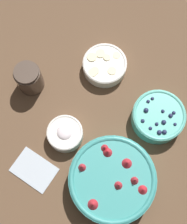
{
  "coord_description": "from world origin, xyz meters",
  "views": [
    {
      "loc": [
        -0.19,
        0.21,
        0.98
      ],
      "look_at": [
        -0.01,
        -0.02,
        0.05
      ],
      "focal_mm": 50.0,
      "sensor_mm": 36.0,
      "label": 1
    }
  ],
  "objects_px": {
    "bowl_cream": "(65,134)",
    "bowl_blueberries": "(158,117)",
    "bowl_bananas": "(105,65)",
    "jar_chocolate": "(29,79)",
    "bowl_strawberries": "(112,179)"
  },
  "relations": [
    {
      "from": "bowl_strawberries",
      "to": "bowl_bananas",
      "type": "distance_m",
      "value": 0.38
    },
    {
      "from": "bowl_bananas",
      "to": "bowl_cream",
      "type": "xyz_separation_m",
      "value": [
        -0.04,
        0.27,
        0.0
      ]
    },
    {
      "from": "bowl_strawberries",
      "to": "bowl_blueberries",
      "type": "height_order",
      "value": "bowl_strawberries"
    },
    {
      "from": "bowl_blueberries",
      "to": "jar_chocolate",
      "type": "bearing_deg",
      "value": 20.0
    },
    {
      "from": "bowl_blueberries",
      "to": "bowl_cream",
      "type": "distance_m",
      "value": 0.3
    },
    {
      "from": "bowl_cream",
      "to": "bowl_blueberries",
      "type": "bearing_deg",
      "value": -132.79
    },
    {
      "from": "bowl_blueberries",
      "to": "bowl_bananas",
      "type": "bearing_deg",
      "value": -10.82
    },
    {
      "from": "bowl_bananas",
      "to": "jar_chocolate",
      "type": "distance_m",
      "value": 0.25
    },
    {
      "from": "bowl_strawberries",
      "to": "jar_chocolate",
      "type": "bearing_deg",
      "value": -13.9
    },
    {
      "from": "bowl_strawberries",
      "to": "bowl_cream",
      "type": "height_order",
      "value": "bowl_strawberries"
    },
    {
      "from": "bowl_cream",
      "to": "jar_chocolate",
      "type": "height_order",
      "value": "jar_chocolate"
    },
    {
      "from": "jar_chocolate",
      "to": "bowl_bananas",
      "type": "bearing_deg",
      "value": -129.73
    },
    {
      "from": "bowl_cream",
      "to": "bowl_strawberries",
      "type": "bearing_deg",
      "value": 172.0
    },
    {
      "from": "bowl_strawberries",
      "to": "bowl_blueberries",
      "type": "xyz_separation_m",
      "value": [
        -0.0,
        -0.25,
        -0.01
      ]
    },
    {
      "from": "bowl_bananas",
      "to": "jar_chocolate",
      "type": "relative_size",
      "value": 1.47
    }
  ]
}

